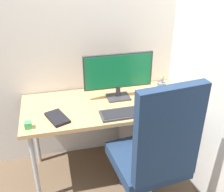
% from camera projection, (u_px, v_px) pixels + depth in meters
% --- Properties ---
extents(ground_plane, '(8.00, 8.00, 0.00)m').
position_uv_depth(ground_plane, '(107.00, 167.00, 2.67)').
color(ground_plane, brown).
extents(wall_back, '(2.75, 0.04, 2.80)m').
position_uv_depth(wall_back, '(96.00, 13.00, 2.29)').
color(wall_back, silver).
rests_on(wall_back, ground_plane).
extents(wall_side_right, '(0.04, 1.98, 2.80)m').
position_uv_depth(wall_side_right, '(209.00, 23.00, 1.98)').
color(wall_side_right, silver).
rests_on(wall_side_right, ground_plane).
extents(desk, '(1.40, 0.63, 0.72)m').
position_uv_depth(desk, '(106.00, 109.00, 2.35)').
color(desk, tan).
rests_on(desk, ground_plane).
extents(office_chair, '(0.58, 0.59, 1.21)m').
position_uv_depth(office_chair, '(155.00, 153.00, 1.89)').
color(office_chair, black).
rests_on(office_chair, ground_plane).
extents(filing_cabinet, '(0.43, 0.45, 0.63)m').
position_uv_depth(filing_cabinet, '(147.00, 137.00, 2.58)').
color(filing_cabinet, gray).
rests_on(filing_cabinet, ground_plane).
extents(monitor, '(0.59, 0.16, 0.40)m').
position_uv_depth(monitor, '(118.00, 73.00, 2.31)').
color(monitor, '#333338').
rests_on(monitor, desk).
extents(keyboard, '(0.42, 0.17, 0.02)m').
position_uv_depth(keyboard, '(126.00, 113.00, 2.17)').
color(keyboard, '#333338').
rests_on(keyboard, desk).
extents(mouse, '(0.07, 0.10, 0.04)m').
position_uv_depth(mouse, '(169.00, 105.00, 2.27)').
color(mouse, gray).
rests_on(mouse, desk).
extents(pen_holder, '(0.08, 0.08, 0.18)m').
position_uv_depth(pen_holder, '(161.00, 87.00, 2.47)').
color(pen_holder, slate).
rests_on(pen_holder, desk).
extents(notebook, '(0.19, 0.25, 0.02)m').
position_uv_depth(notebook, '(57.00, 118.00, 2.11)').
color(notebook, black).
rests_on(notebook, desk).
extents(desk_clamp_accessory, '(0.05, 0.05, 0.05)m').
position_uv_depth(desk_clamp_accessory, '(28.00, 125.00, 2.00)').
color(desk_clamp_accessory, '#3FAD59').
rests_on(desk_clamp_accessory, desk).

